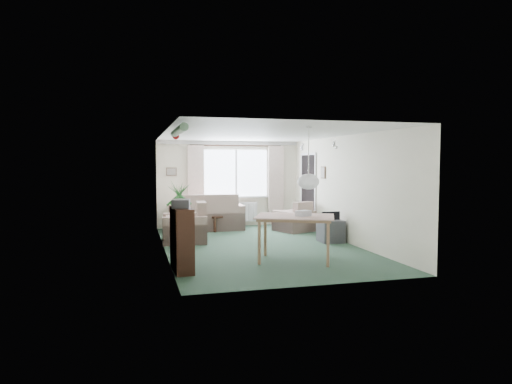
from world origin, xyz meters
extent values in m
plane|color=#2A4735|center=(0.00, 0.00, 0.00)|extent=(6.50, 6.50, 0.00)
cube|color=white|center=(0.20, 3.23, 1.50)|extent=(1.80, 0.03, 1.30)
cube|color=black|center=(0.20, 3.15, 2.27)|extent=(2.60, 0.03, 0.03)
cube|color=beige|center=(-0.95, 3.13, 1.27)|extent=(0.45, 0.08, 2.00)
cube|color=beige|center=(1.35, 3.13, 1.27)|extent=(0.45, 0.08, 2.00)
cube|color=white|center=(0.20, 3.19, 0.40)|extent=(1.20, 0.10, 0.55)
cube|color=black|center=(1.99, 2.20, 1.00)|extent=(0.03, 0.95, 2.00)
sphere|color=white|center=(0.20, -2.30, 1.48)|extent=(0.36, 0.36, 0.36)
cylinder|color=#196626|center=(-1.92, -2.30, 2.28)|extent=(1.60, 1.60, 0.12)
sphere|color=silver|center=(1.30, 0.90, 2.22)|extent=(0.20, 0.20, 0.20)
sphere|color=silver|center=(1.60, -0.30, 2.22)|extent=(0.20, 0.20, 0.20)
cube|color=brown|center=(-1.60, 3.23, 1.55)|extent=(0.28, 0.03, 0.22)
cube|color=brown|center=(1.98, 1.20, 1.55)|extent=(0.03, 0.24, 0.30)
cube|color=tan|center=(-0.73, 2.75, 0.48)|extent=(1.96, 1.07, 0.97)
cube|color=beige|center=(1.48, 1.88, 0.39)|extent=(1.14, 1.12, 0.79)
cube|color=beige|center=(-1.50, 0.96, 0.45)|extent=(1.04, 1.09, 0.90)
cube|color=black|center=(-0.30, 2.53, 0.20)|extent=(1.03, 0.82, 0.41)
cube|color=#503829|center=(-0.24, 2.47, 0.49)|extent=(0.12, 0.02, 0.16)
cube|color=black|center=(-1.84, -1.80, 0.53)|extent=(0.33, 0.87, 1.05)
cube|color=#38383D|center=(-1.85, -1.86, 1.12)|extent=(0.34, 0.40, 0.14)
cylinder|color=#226322|center=(-1.65, 0.55, 0.68)|extent=(0.74, 0.74, 1.37)
cube|color=#9E7A56|center=(0.22, -1.59, 0.40)|extent=(1.54, 1.32, 0.81)
cube|color=white|center=(0.36, -1.65, 0.87)|extent=(0.30, 0.26, 0.12)
cube|color=#3E3E44|center=(1.70, 0.10, 0.25)|extent=(0.53, 0.57, 0.50)
cylinder|color=#214399|center=(1.53, 1.89, 0.06)|extent=(0.73, 0.73, 0.11)
camera|label=1|loc=(-2.59, -9.35, 1.79)|focal=32.00mm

